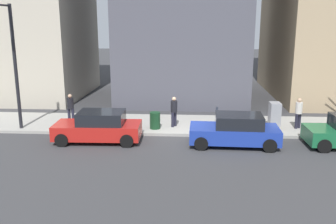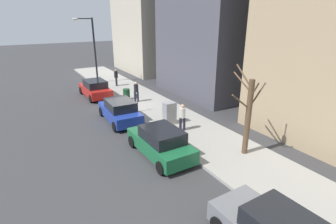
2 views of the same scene
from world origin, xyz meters
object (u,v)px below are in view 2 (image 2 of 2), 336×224
(pedestrian_near_meter, at_px, (182,116))
(bare_tree, at_px, (248,114))
(pedestrian_far_corner, at_px, (116,77))
(office_block_center, at_px, (226,5))
(streetlamp, at_px, (92,45))
(parked_car_red, at_px, (95,89))
(trash_bin, at_px, (127,94))
(parked_car_blue, at_px, (120,111))
(utility_box, at_px, (170,113))
(pedestrian_midblock, at_px, (136,91))
(parked_car_green, at_px, (161,142))
(parking_meter, at_px, (137,101))

(pedestrian_near_meter, bearing_deg, bare_tree, 160.01)
(pedestrian_far_corner, height_order, office_block_center, office_block_center)
(pedestrian_near_meter, bearing_deg, streetlamp, -31.87)
(office_block_center, bearing_deg, parked_car_red, 160.95)
(parked_car_red, distance_m, office_block_center, 13.64)
(trash_bin, relative_size, pedestrian_far_corner, 0.54)
(parked_car_blue, relative_size, parked_car_red, 1.00)
(parked_car_blue, height_order, streetlamp, streetlamp)
(parked_car_red, bearing_deg, streetlamp, 73.11)
(parked_car_blue, height_order, pedestrian_far_corner, pedestrian_far_corner)
(streetlamp, height_order, trash_bin, streetlamp)
(parked_car_blue, distance_m, pedestrian_near_meter, 4.51)
(utility_box, bearing_deg, parked_car_blue, 136.64)
(pedestrian_midblock, bearing_deg, parked_car_red, -24.70)
(trash_bin, height_order, pedestrian_midblock, pedestrian_midblock)
(bare_tree, height_order, office_block_center, office_block_center)
(parked_car_red, bearing_deg, parked_car_green, -91.95)
(pedestrian_near_meter, distance_m, pedestrian_far_corner, 12.58)
(parking_meter, bearing_deg, pedestrian_midblock, 68.05)
(parked_car_blue, bearing_deg, parked_car_red, 90.12)
(parked_car_red, bearing_deg, utility_box, -77.16)
(streetlamp, relative_size, office_block_center, 0.42)
(trash_bin, relative_size, office_block_center, 0.06)
(pedestrian_near_meter, bearing_deg, utility_box, -30.21)
(parked_car_green, distance_m, pedestrian_midblock, 8.90)
(parked_car_red, xyz_separation_m, streetlamp, (1.28, 4.67, 3.28))
(utility_box, xyz_separation_m, office_block_center, (8.78, 5.17, 6.86))
(parked_car_green, relative_size, parked_car_red, 1.00)
(parked_car_blue, xyz_separation_m, pedestrian_far_corner, (2.97, 8.92, 0.35))
(parked_car_blue, xyz_separation_m, trash_bin, (2.10, 4.04, -0.14))
(trash_bin, xyz_separation_m, office_block_center, (9.18, -1.23, 7.10))
(parked_car_blue, height_order, parking_meter, parked_car_blue)
(parked_car_green, distance_m, pedestrian_far_corner, 14.71)
(parked_car_red, relative_size, utility_box, 2.97)
(parked_car_red, height_order, pedestrian_near_meter, pedestrian_near_meter)
(parked_car_red, height_order, streetlamp, streetlamp)
(parking_meter, bearing_deg, bare_tree, -75.66)
(bare_tree, bearing_deg, utility_box, 103.86)
(utility_box, xyz_separation_m, pedestrian_far_corner, (0.48, 11.28, 0.24))
(office_block_center, bearing_deg, parked_car_green, -143.37)
(pedestrian_near_meter, bearing_deg, parked_car_green, 89.87)
(trash_bin, relative_size, pedestrian_midblock, 0.54)
(parking_meter, relative_size, trash_bin, 1.50)
(utility_box, bearing_deg, bare_tree, -76.14)
(parked_car_green, distance_m, utility_box, 3.95)
(bare_tree, distance_m, trash_bin, 11.91)
(pedestrian_far_corner, bearing_deg, pedestrian_near_meter, 8.50)
(parked_car_green, bearing_deg, pedestrian_midblock, 72.80)
(office_block_center, bearing_deg, streetlamp, 139.06)
(parked_car_green, bearing_deg, office_block_center, 35.46)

